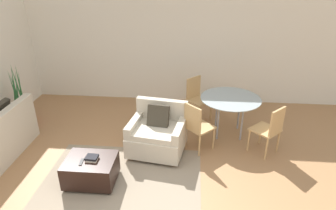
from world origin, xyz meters
The scene contains 11 objects.
wall_back centered at (0.00, 3.90, 1.38)m, with size 12.00×0.06×2.75m.
area_rug centered at (-0.44, 0.83, 0.00)m, with size 2.42×1.66×0.01m.
armchair centered at (0.01, 1.62, 0.35)m, with size 1.04×0.96×0.86m.
ottoman centered at (-0.89, 0.69, 0.22)m, with size 0.75×0.59×0.40m.
book_stack centered at (-0.85, 0.69, 0.43)m, with size 0.18×0.16×0.06m.
tv_remote_primary centered at (-0.99, 0.62, 0.41)m, with size 0.06×0.17×0.01m.
potted_plant centered at (-2.91, 2.40, 0.28)m, with size 0.43×0.43×1.32m.
dining_table centered at (1.31, 2.32, 0.68)m, with size 1.13×1.13×0.76m.
dining_chair_near_left centered at (0.68, 1.70, 0.52)m, with size 0.59×0.59×0.90m.
dining_chair_near_right centered at (1.93, 1.70, 0.52)m, with size 0.59×0.59×0.90m.
dining_chair_far_left centered at (0.68, 2.95, 0.52)m, with size 0.59×0.59×0.90m.
Camera 1 is at (0.59, -2.85, 3.04)m, focal length 32.00 mm.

